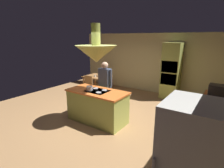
% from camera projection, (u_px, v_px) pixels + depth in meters
% --- Properties ---
extents(ground, '(8.16, 8.16, 0.00)m').
position_uv_depth(ground, '(102.00, 118.00, 5.32)').
color(ground, '#AD7F51').
extents(wall_back, '(6.80, 0.10, 2.55)m').
position_uv_depth(wall_back, '(149.00, 63.00, 7.75)').
color(wall_back, beige).
rests_on(wall_back, ground).
extents(kitchen_island, '(1.73, 0.84, 0.94)m').
position_uv_depth(kitchen_island, '(97.00, 106.00, 5.04)').
color(kitchen_island, '#A0A84C').
rests_on(kitchen_island, ground).
extents(counter_run_right, '(0.73, 2.16, 0.92)m').
position_uv_depth(counter_run_right, '(213.00, 121.00, 4.13)').
color(counter_run_right, '#A0A84C').
rests_on(counter_run_right, ground).
extents(oven_tower, '(0.66, 0.62, 2.18)m').
position_uv_depth(oven_tower, '(171.00, 71.00, 6.87)').
color(oven_tower, '#A0A84C').
rests_on(oven_tower, ground).
extents(dining_table, '(1.02, 0.89, 0.76)m').
position_uv_depth(dining_table, '(97.00, 78.00, 7.60)').
color(dining_table, '#A36E3D').
rests_on(dining_table, ground).
extents(person_at_island, '(0.53, 0.22, 1.64)m').
position_uv_depth(person_at_island, '(105.00, 84.00, 5.60)').
color(person_at_island, tan).
rests_on(person_at_island, ground).
extents(range_hood, '(1.10, 1.10, 1.00)m').
position_uv_depth(range_hood, '(96.00, 53.00, 4.66)').
color(range_hood, '#A0A84C').
extents(pendant_light_over_table, '(0.32, 0.32, 0.82)m').
position_uv_depth(pendant_light_over_table, '(97.00, 50.00, 7.29)').
color(pendant_light_over_table, beige).
extents(chair_facing_island, '(0.40, 0.40, 0.87)m').
position_uv_depth(chair_facing_island, '(87.00, 85.00, 7.11)').
color(chair_facing_island, '#A36E3D').
rests_on(chair_facing_island, ground).
extents(chair_by_back_wall, '(0.40, 0.40, 0.87)m').
position_uv_depth(chair_by_back_wall, '(106.00, 79.00, 8.17)').
color(chair_by_back_wall, '#A36E3D').
rests_on(chair_by_back_wall, ground).
extents(potted_plant_on_table, '(0.20, 0.20, 0.30)m').
position_uv_depth(potted_plant_on_table, '(100.00, 72.00, 7.51)').
color(potted_plant_on_table, '#99382D').
rests_on(potted_plant_on_table, dining_table).
extents(cup_on_table, '(0.07, 0.07, 0.09)m').
position_uv_depth(cup_on_table, '(95.00, 76.00, 7.34)').
color(cup_on_table, white).
rests_on(cup_on_table, dining_table).
extents(canister_flour, '(0.13, 0.13, 0.22)m').
position_uv_depth(canister_flour, '(214.00, 106.00, 3.57)').
color(canister_flour, silver).
rests_on(canister_flour, counter_run_right).
extents(canister_sugar, '(0.12, 0.12, 0.20)m').
position_uv_depth(canister_sugar, '(215.00, 103.00, 3.71)').
color(canister_sugar, '#E0B78C').
rests_on(canister_sugar, counter_run_right).
extents(canister_tea, '(0.14, 0.14, 0.18)m').
position_uv_depth(canister_tea, '(216.00, 101.00, 3.86)').
color(canister_tea, silver).
rests_on(canister_tea, counter_run_right).
extents(microwave_on_counter, '(0.46, 0.36, 0.28)m').
position_uv_depth(microwave_on_counter, '(219.00, 90.00, 4.49)').
color(microwave_on_counter, '#232326').
rests_on(microwave_on_counter, counter_run_right).
extents(cooking_pot_on_cooktop, '(0.18, 0.18, 0.12)m').
position_uv_depth(cooking_pot_on_cooktop, '(90.00, 88.00, 4.89)').
color(cooking_pot_on_cooktop, '#B2B2B7').
rests_on(cooking_pot_on_cooktop, kitchen_island).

